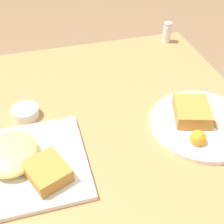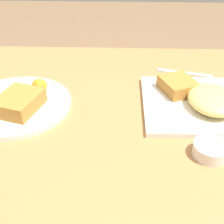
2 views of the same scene
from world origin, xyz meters
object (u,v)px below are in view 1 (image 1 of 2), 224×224
plate_oval_far (201,121)px  sauce_ramekin (25,112)px  plate_square_near (24,161)px  salt_shaker (167,33)px

plate_oval_far → sauce_ramekin: (-0.17, -0.48, 0.00)m
plate_square_near → salt_shaker: (-0.52, 0.60, 0.01)m
sauce_ramekin → salt_shaker: size_ratio=0.96×
salt_shaker → sauce_ramekin: bearing=-60.8°
plate_oval_far → salt_shaker: 0.51m
plate_oval_far → salt_shaker: size_ratio=3.70×
plate_square_near → salt_shaker: 0.80m
plate_square_near → salt_shaker: salt_shaker is taller
plate_oval_far → sauce_ramekin: 0.51m
plate_square_near → plate_oval_far: (-0.02, 0.49, -0.01)m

